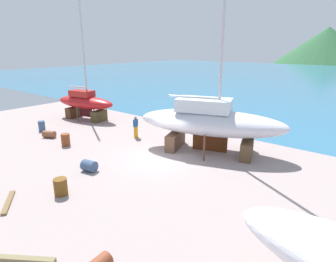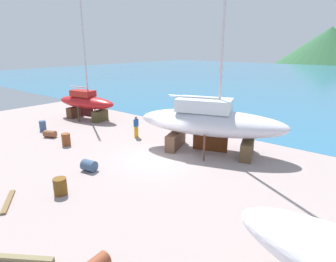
# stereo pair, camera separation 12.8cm
# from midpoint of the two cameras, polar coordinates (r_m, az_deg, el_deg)

# --- Properties ---
(ground_plane) EXTENTS (45.74, 45.74, 0.00)m
(ground_plane) POSITION_cam_midpoint_polar(r_m,az_deg,el_deg) (15.85, -11.60, -9.65)
(ground_plane) COLOR gray
(sea_water) EXTENTS (165.63, 103.57, 0.01)m
(sea_water) POSITION_cam_midpoint_polar(r_m,az_deg,el_deg) (73.23, 30.43, 9.05)
(sea_water) COLOR teal
(sea_water) RESTS_ON ground
(headland_hill) EXTENTS (93.84, 93.84, 34.18)m
(headland_hill) POSITION_cam_midpoint_polar(r_m,az_deg,el_deg) (179.78, 29.12, 12.50)
(headland_hill) COLOR #2D5D37
(headland_hill) RESTS_ON ground
(sailboat_far_slipway) EXTENTS (10.44, 6.32, 15.71)m
(sailboat_far_slipway) POSITION_cam_midpoint_polar(r_m,az_deg,el_deg) (19.05, 8.34, 1.86)
(sailboat_far_slipway) COLOR brown
(sailboat_far_slipway) RESTS_ON ground
(sailboat_small_center) EXTENTS (6.93, 3.27, 11.96)m
(sailboat_small_center) POSITION_cam_midpoint_polar(r_m,az_deg,el_deg) (28.87, -16.61, 5.59)
(sailboat_small_center) COLOR #453D21
(sailboat_small_center) RESTS_ON ground
(worker) EXTENTS (0.39, 0.50, 1.70)m
(worker) POSITION_cam_midpoint_polar(r_m,az_deg,el_deg) (22.35, -6.73, 0.88)
(worker) COLOR orange
(worker) RESTS_ON ground
(barrel_tipped_left) EXTENTS (0.64, 0.64, 0.88)m
(barrel_tipped_left) POSITION_cam_midpoint_polar(r_m,az_deg,el_deg) (26.36, -24.35, 0.92)
(barrel_tipped_left) COLOR #3C5373
(barrel_tipped_left) RESTS_ON ground
(barrel_rust_far) EXTENTS (1.09, 0.90, 0.56)m
(barrel_rust_far) POSITION_cam_midpoint_polar(r_m,az_deg,el_deg) (24.26, -23.08, -0.59)
(barrel_rust_far) COLOR brown
(barrel_rust_far) RESTS_ON ground
(barrel_rust_near) EXTENTS (0.86, 0.86, 0.84)m
(barrel_rust_near) POSITION_cam_midpoint_polar(r_m,az_deg,el_deg) (14.90, -21.17, -10.49)
(barrel_rust_near) COLOR brown
(barrel_rust_near) RESTS_ON ground
(barrel_rust_mid) EXTENTS (0.92, 0.79, 0.65)m
(barrel_rust_mid) POSITION_cam_midpoint_polar(r_m,az_deg,el_deg) (17.06, -15.89, -6.79)
(barrel_rust_mid) COLOR #39506F
(barrel_rust_mid) RESTS_ON ground
(barrel_by_slipway) EXTENTS (0.73, 0.73, 0.90)m
(barrel_by_slipway) POSITION_cam_midpoint_polar(r_m,az_deg,el_deg) (21.81, -20.21, -1.67)
(barrel_by_slipway) COLOR brown
(barrel_by_slipway) RESTS_ON ground
(timber_long_fore) EXTENTS (1.92, 1.35, 0.10)m
(timber_long_fore) POSITION_cam_midpoint_polar(r_m,az_deg,el_deg) (15.34, -29.84, -12.42)
(timber_long_fore) COLOR brown
(timber_long_fore) RESTS_ON ground
(timber_short_cross) EXTENTS (2.41, 1.74, 0.16)m
(timber_short_cross) POSITION_cam_midpoint_polar(r_m,az_deg,el_deg) (11.66, -28.81, -21.78)
(timber_short_cross) COLOR olive
(timber_short_cross) RESTS_ON ground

